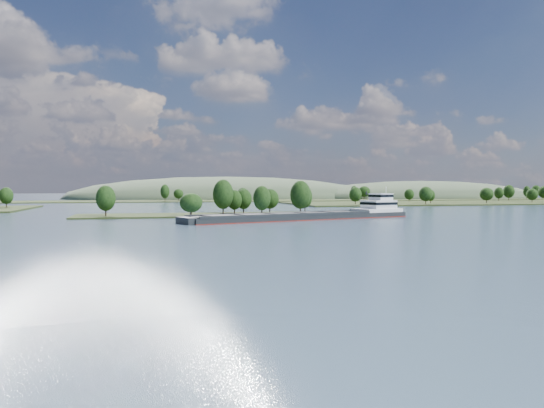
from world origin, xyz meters
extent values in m
plane|color=#344B5B|center=(0.00, 120.00, 0.00)|extent=(1800.00, 1800.00, 0.00)
cube|color=black|center=(0.00, 180.00, 0.00)|extent=(100.00, 30.00, 1.20)
cylinder|color=black|center=(19.39, 167.36, 2.42)|extent=(0.50, 0.50, 3.65)
ellipsoid|color=black|center=(19.39, 167.36, 7.06)|extent=(6.76, 6.76, 9.38)
cylinder|color=black|center=(7.89, 189.61, 2.55)|extent=(0.50, 0.50, 3.90)
ellipsoid|color=black|center=(7.89, 189.61, 7.51)|extent=(7.99, 7.99, 10.03)
cylinder|color=black|center=(5.53, 173.49, 2.83)|extent=(0.50, 0.50, 4.46)
ellipsoid|color=black|center=(5.53, 173.49, 8.50)|extent=(8.01, 8.01, 11.46)
cylinder|color=black|center=(11.36, 181.74, 2.16)|extent=(0.50, 0.50, 3.12)
ellipsoid|color=black|center=(11.36, 181.74, 6.13)|extent=(6.16, 6.16, 8.03)
cylinder|color=black|center=(-7.32, 166.41, 1.99)|extent=(0.50, 0.50, 2.78)
ellipsoid|color=black|center=(-7.32, 166.41, 5.52)|extent=(8.36, 8.36, 7.15)
cylinder|color=black|center=(-37.63, 174.61, 2.45)|extent=(0.50, 0.50, 3.70)
ellipsoid|color=black|center=(-37.63, 174.61, 7.16)|extent=(7.11, 7.11, 9.52)
cylinder|color=black|center=(15.53, 184.12, 2.24)|extent=(0.50, 0.50, 3.29)
ellipsoid|color=black|center=(15.53, 184.12, 6.43)|extent=(6.87, 6.87, 8.46)
cylinder|color=black|center=(42.73, 187.22, 2.41)|extent=(0.50, 0.50, 3.63)
ellipsoid|color=black|center=(42.73, 187.22, 7.03)|extent=(6.26, 6.26, 9.33)
cylinder|color=black|center=(35.24, 169.37, 2.76)|extent=(0.50, 0.50, 4.33)
ellipsoid|color=black|center=(35.24, 169.37, 8.26)|extent=(8.09, 8.09, 11.12)
cylinder|color=black|center=(26.90, 185.62, 2.23)|extent=(0.50, 0.50, 3.26)
ellipsoid|color=black|center=(26.90, 185.62, 6.38)|extent=(7.74, 7.74, 8.39)
cylinder|color=black|center=(-92.91, 270.85, 2.50)|extent=(0.50, 0.50, 3.41)
ellipsoid|color=black|center=(-92.91, 270.85, 6.84)|extent=(7.03, 7.03, 8.77)
cube|color=black|center=(230.00, 300.00, 0.00)|extent=(320.00, 90.00, 1.60)
cylinder|color=black|center=(100.71, 270.44, 2.53)|extent=(0.50, 0.50, 3.45)
ellipsoid|color=black|center=(100.71, 270.44, 6.92)|extent=(7.60, 7.60, 8.88)
cylinder|color=black|center=(257.30, 333.42, 2.83)|extent=(0.50, 0.50, 4.05)
ellipsoid|color=black|center=(257.30, 333.42, 7.98)|extent=(8.71, 8.71, 10.42)
cylinder|color=black|center=(236.04, 282.34, 2.37)|extent=(0.50, 0.50, 3.15)
ellipsoid|color=black|center=(236.04, 282.34, 6.37)|extent=(7.80, 7.80, 8.09)
cylinder|color=black|center=(198.31, 279.78, 2.47)|extent=(0.50, 0.50, 3.35)
ellipsoid|color=black|center=(198.31, 279.78, 6.73)|extent=(9.09, 9.09, 8.60)
cylinder|color=black|center=(144.68, 264.75, 2.59)|extent=(0.50, 0.50, 3.57)
ellipsoid|color=black|center=(144.68, 264.75, 7.13)|extent=(8.39, 8.39, 9.19)
cylinder|color=black|center=(157.75, 281.18, 2.25)|extent=(0.50, 0.50, 2.90)
ellipsoid|color=black|center=(157.75, 281.18, 5.93)|extent=(5.70, 5.70, 7.45)
cylinder|color=black|center=(161.35, 316.33, 2.32)|extent=(0.50, 0.50, 3.04)
ellipsoid|color=black|center=(161.35, 316.33, 6.19)|extent=(7.11, 7.11, 7.83)
cylinder|color=black|center=(243.10, 326.55, 2.51)|extent=(0.50, 0.50, 3.43)
ellipsoid|color=black|center=(243.10, 326.55, 6.87)|extent=(7.15, 7.15, 8.81)
cube|color=black|center=(0.00, 400.00, 0.00)|extent=(900.00, 60.00, 1.20)
cylinder|color=black|center=(341.49, 402.71, 2.69)|extent=(0.50, 0.50, 4.18)
ellipsoid|color=black|center=(341.49, 402.71, 8.00)|extent=(8.65, 8.65, 10.74)
cylinder|color=black|center=(146.40, 381.70, 2.56)|extent=(0.50, 0.50, 3.91)
ellipsoid|color=black|center=(146.40, 381.70, 7.53)|extent=(6.21, 6.21, 10.06)
cylinder|color=black|center=(4.03, 403.30, 2.14)|extent=(0.50, 0.50, 3.08)
ellipsoid|color=black|center=(4.03, 403.30, 6.05)|extent=(7.86, 7.86, 7.91)
cylinder|color=black|center=(319.58, 388.76, 2.57)|extent=(0.50, 0.50, 3.93)
ellipsoid|color=black|center=(319.58, 388.76, 7.56)|extent=(6.25, 6.25, 10.11)
cylinder|color=black|center=(170.03, 415.09, 2.52)|extent=(0.50, 0.50, 3.85)
ellipsoid|color=black|center=(170.03, 415.09, 7.41)|extent=(10.79, 10.79, 9.89)
cylinder|color=black|center=(53.91, 389.46, 2.29)|extent=(0.50, 0.50, 3.38)
ellipsoid|color=black|center=(53.91, 389.46, 6.58)|extent=(8.40, 8.40, 8.68)
cylinder|color=black|center=(-7.51, 382.68, 2.71)|extent=(0.50, 0.50, 4.22)
ellipsoid|color=black|center=(-7.51, 382.68, 8.08)|extent=(6.89, 6.89, 10.86)
ellipsoid|color=#3B4B33|center=(260.00, 470.00, 0.00)|extent=(260.00, 140.00, 36.00)
ellipsoid|color=#3B4B33|center=(60.00, 500.00, 0.00)|extent=(320.00, 160.00, 44.00)
cube|color=black|center=(30.20, 147.32, 0.55)|extent=(86.20, 38.58, 2.40)
cube|color=maroon|center=(30.20, 147.32, 0.05)|extent=(86.48, 38.86, 0.27)
cube|color=black|center=(20.20, 149.56, 2.07)|extent=(64.21, 22.30, 0.87)
cube|color=black|center=(23.66, 139.44, 2.07)|extent=(64.21, 22.30, 0.87)
cube|color=black|center=(21.93, 144.50, 1.91)|extent=(65.18, 30.48, 0.33)
cube|color=black|center=(-0.80, 136.73, 2.24)|extent=(12.20, 11.65, 0.38)
cube|color=black|center=(10.57, 140.62, 2.24)|extent=(12.20, 11.65, 0.38)
cube|color=black|center=(21.93, 144.50, 2.24)|extent=(12.20, 11.65, 0.38)
cube|color=black|center=(33.30, 148.38, 2.24)|extent=(12.20, 11.65, 0.38)
cube|color=black|center=(44.67, 152.27, 2.24)|extent=(12.20, 11.65, 0.38)
cube|color=black|center=(-11.65, 133.03, 0.98)|extent=(6.28, 10.36, 2.18)
cylinder|color=black|center=(-10.62, 133.38, 2.51)|extent=(0.33, 0.33, 2.40)
cube|color=white|center=(62.24, 158.27, 2.40)|extent=(19.92, 15.57, 1.31)
cube|color=white|center=(63.27, 158.62, 4.59)|extent=(13.16, 11.80, 3.28)
cube|color=black|center=(63.27, 158.62, 5.02)|extent=(13.44, 12.08, 0.98)
cube|color=white|center=(64.30, 158.98, 7.43)|extent=(8.32, 8.32, 2.40)
cube|color=black|center=(64.30, 158.98, 7.86)|extent=(8.60, 8.60, 0.87)
cube|color=white|center=(64.30, 158.98, 8.74)|extent=(8.87, 8.87, 0.22)
cylinder|color=white|center=(66.89, 159.86, 10.05)|extent=(0.28, 0.28, 2.84)
cylinder|color=black|center=(59.11, 160.66, 8.95)|extent=(0.69, 0.69, 1.31)
camera|label=1|loc=(-24.87, -28.11, 11.09)|focal=35.00mm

